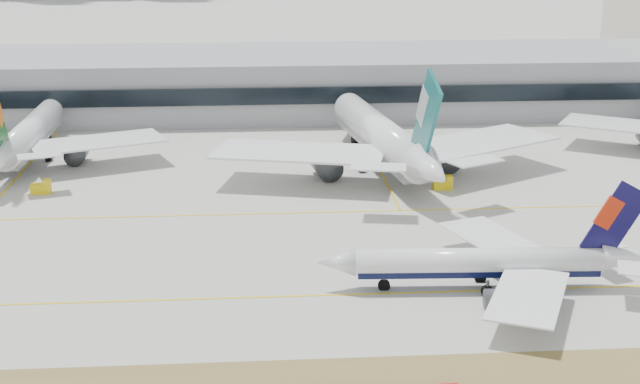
{
  "coord_description": "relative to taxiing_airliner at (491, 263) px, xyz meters",
  "views": [
    {
      "loc": [
        -1.04,
        -115.71,
        49.55
      ],
      "look_at": [
        8.62,
        18.0,
        7.5
      ],
      "focal_mm": 50.0,
      "sensor_mm": 36.0,
      "label": 1
    }
  ],
  "objects": [
    {
      "name": "terminal",
      "position": [
        -30.44,
        119.17,
        3.73
      ],
      "size": [
        280.0,
        43.1,
        15.0
      ],
      "color": "gray",
      "rests_on": "ground"
    },
    {
      "name": "gse_b",
      "position": [
        -71.52,
        49.08,
        -2.73
      ],
      "size": [
        3.55,
        2.0,
        2.6
      ],
      "color": "yellow",
      "rests_on": "ground"
    },
    {
      "name": "taxiing_airliner",
      "position": [
        0.0,
        0.0,
        0.0
      ],
      "size": [
        46.62,
        40.49,
        15.66
      ],
      "rotation": [
        0.0,
        0.0,
        3.1
      ],
      "color": "white",
      "rests_on": "ground"
    },
    {
      "name": "ground",
      "position": [
        -30.44,
        4.34,
        -3.78
      ],
      "size": [
        3000.0,
        3000.0,
        0.0
      ],
      "primitive_type": "plane",
      "color": "#AAA79F",
      "rests_on": "ground"
    },
    {
      "name": "widebody_eva",
      "position": [
        -78.77,
        70.99,
        1.76
      ],
      "size": [
        58.5,
        56.99,
        20.84
      ],
      "rotation": [
        0.0,
        0.0,
        1.58
      ],
      "color": "white",
      "rests_on": "ground"
    },
    {
      "name": "widebody_cathay",
      "position": [
        -6.51,
        59.02,
        2.97
      ],
      "size": [
        70.47,
        69.6,
        25.39
      ],
      "rotation": [
        0.0,
        0.0,
        1.72
      ],
      "color": "white",
      "rests_on": "ground"
    },
    {
      "name": "gse_c",
      "position": [
        3.14,
        46.3,
        -2.73
      ],
      "size": [
        3.55,
        2.0,
        2.6
      ],
      "color": "yellow",
      "rests_on": "ground"
    }
  ]
}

